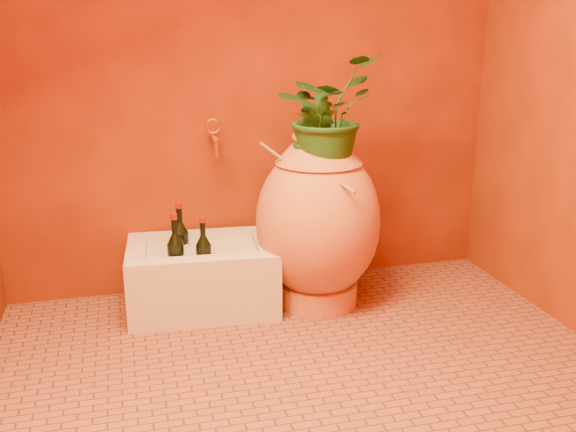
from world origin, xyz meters
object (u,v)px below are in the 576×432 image
object	(u,v)px
amphora	(318,221)
wine_bottle_b	(176,258)
wine_bottle_a	(181,246)
wall_tap	(214,136)
stone_basin	(203,277)
wine_bottle_c	(204,258)

from	to	relation	value
amphora	wine_bottle_b	distance (m)	0.69
wine_bottle_a	wine_bottle_b	bearing A→B (deg)	-103.46
amphora	wall_tap	world-z (taller)	wall_tap
stone_basin	wine_bottle_c	xyz separation A→B (m)	(-0.00, -0.11, 0.13)
amphora	wine_bottle_b	size ratio (longest dim) A/B	2.59
wall_tap	wine_bottle_a	bearing A→B (deg)	-150.45
amphora	wine_bottle_c	world-z (taller)	amphora
stone_basin	amphora	bearing A→B (deg)	-9.45
stone_basin	wine_bottle_b	world-z (taller)	wine_bottle_b
amphora	stone_basin	size ratio (longest dim) A/B	1.17
wine_bottle_c	wall_tap	distance (m)	0.59
stone_basin	wine_bottle_b	xyz separation A→B (m)	(-0.13, -0.09, 0.14)
wine_bottle_a	stone_basin	bearing A→B (deg)	-33.75
wine_bottle_a	wall_tap	size ratio (longest dim) A/B	1.87
wine_bottle_b	wine_bottle_c	xyz separation A→B (m)	(0.12, -0.02, -0.01)
wine_bottle_a	wine_bottle_c	world-z (taller)	wine_bottle_a
amphora	wall_tap	size ratio (longest dim) A/B	4.72
wine_bottle_b	wall_tap	size ratio (longest dim) A/B	1.82
stone_basin	wine_bottle_a	size ratio (longest dim) A/B	2.16
amphora	stone_basin	distance (m)	0.62
stone_basin	wall_tap	xyz separation A→B (m)	(0.10, 0.17, 0.65)
wine_bottle_a	amphora	bearing A→B (deg)	-13.41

